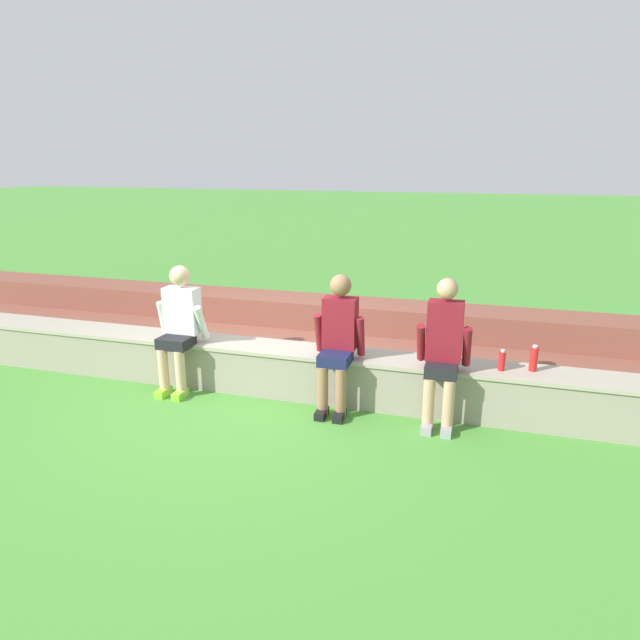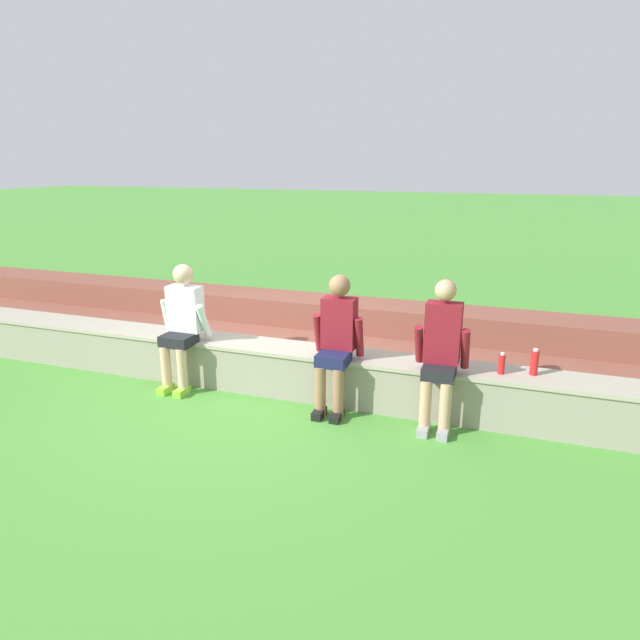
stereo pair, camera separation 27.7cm
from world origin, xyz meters
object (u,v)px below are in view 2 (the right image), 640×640
person_left_of_center (336,339)px  water_bottle_center_gap (502,364)px  person_far_left (182,322)px  water_bottle_near_right (534,362)px  person_center (441,351)px

person_left_of_center → water_bottle_center_gap: bearing=6.6°
person_far_left → water_bottle_near_right: size_ratio=5.39×
water_bottle_center_gap → water_bottle_near_right: bearing=14.5°
person_far_left → person_left_of_center: bearing=-0.1°
person_center → water_bottle_center_gap: 0.61m
person_left_of_center → person_center: bearing=-2.2°
person_left_of_center → water_bottle_center_gap: 1.62m
water_bottle_near_right → person_far_left: bearing=-176.1°
person_center → water_bottle_center_gap: (0.55, 0.22, -0.14)m
water_bottle_center_gap → person_far_left: bearing=-177.0°
person_center → water_bottle_near_right: (0.84, 0.30, -0.11)m
person_center → water_bottle_near_right: size_ratio=5.56×
person_far_left → water_bottle_center_gap: 3.42m
person_far_left → water_bottle_center_gap: (3.41, 0.18, -0.13)m
water_bottle_center_gap → water_bottle_near_right: water_bottle_near_right is taller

